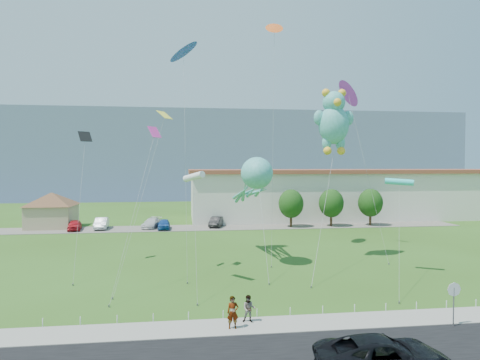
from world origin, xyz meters
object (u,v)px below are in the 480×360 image
parked_car_white (152,223)px  stop_sign (454,294)px  warehouse (367,193)px  suv (384,356)px  pedestrian_right (249,309)px  pedestrian_left (233,312)px  pavilion (52,207)px  parked_car_black (216,222)px  parked_car_blue (164,224)px  parked_car_red (75,225)px  parked_car_silver (101,223)px  teddy_bear_kite (334,120)px  octopus_kite (254,181)px

parked_car_white → stop_sign: bearing=-50.5°
warehouse → suv: warehouse is taller
pedestrian_right → pedestrian_left: bearing=-128.9°
pavilion → suv: bearing=-60.0°
warehouse → parked_car_black: size_ratio=14.18×
parked_car_white → parked_car_blue: bearing=-27.4°
stop_sign → parked_car_red: bearing=127.3°
pavilion → pedestrian_left: 46.35m
pedestrian_right → parked_car_blue: bearing=112.3°
pedestrian_left → parked_car_white: (-7.21, 38.78, -0.24)m
pavilion → parked_car_silver: size_ratio=1.97×
pedestrian_left → parked_car_blue: size_ratio=0.43×
stop_sign → parked_car_black: size_ratio=0.58×
pavilion → teddy_bear_kite: (32.72, -25.06, 10.15)m
teddy_bear_kite → pedestrian_right: bearing=-124.2°
stop_sign → suv: bearing=-143.5°
warehouse → teddy_bear_kite: teddy_bear_kite is taller
pedestrian_right → parked_car_white: 38.84m
pavilion → stop_sign: pavilion is taller
parked_car_blue → octopus_kite: (9.19, -21.44, 6.71)m
warehouse → pedestrian_right: (-27.63, -46.27, -3.26)m
parked_car_silver → teddy_bear_kite: teddy_bear_kite is taller
stop_sign → teddy_bear_kite: teddy_bear_kite is taller
teddy_bear_kite → parked_car_red: bearing=143.0°
pedestrian_left → teddy_bear_kite: size_ratio=0.11×
warehouse → pedestrian_right: size_ratio=40.04×
pavilion → warehouse: warehouse is taller
suv → octopus_kite: (-1.99, 21.63, 6.60)m
octopus_kite → warehouse: bearing=51.5°
parked_car_silver → pedestrian_left: bearing=-73.7°
suv → pavilion: bearing=31.6°
parked_car_blue → parked_car_silver: bearing=169.5°
octopus_kite → parked_car_silver: bearing=128.0°
pedestrian_right → parked_car_silver: pedestrian_right is taller
pavilion → octopus_kite: bearing=-45.2°
parked_car_silver → parked_car_blue: size_ratio=1.15×
warehouse → pedestrian_left: 55.19m
pedestrian_right → parked_car_silver: size_ratio=0.33×
stop_sign → teddy_bear_kite: size_ratio=0.16×
stop_sign → parked_car_black: 41.12m
warehouse → pavilion: bearing=-173.2°
parked_car_white → parked_car_silver: bearing=-165.4°
parked_car_white → parked_car_black: parked_car_black is taller
warehouse → parked_car_black: 28.16m
suv → parked_car_blue: 44.49m
parked_car_red → parked_car_black: 19.45m
suv → teddy_bear_kite: teddy_bear_kite is taller
parked_car_black → warehouse: bearing=31.9°
pedestrian_right → parked_car_red: (-18.47, 36.96, -0.11)m
parked_car_blue → parked_car_black: parked_car_black is taller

